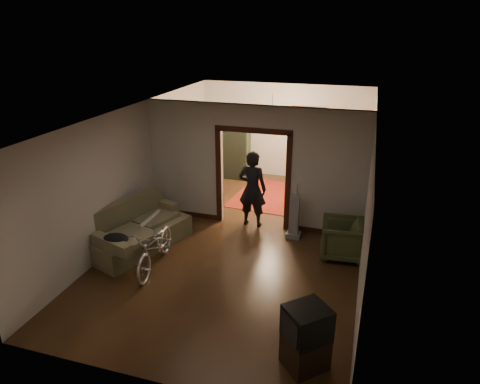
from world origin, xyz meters
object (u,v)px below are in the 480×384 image
at_px(sofa, 139,226).
at_px(desk, 317,176).
at_px(locker, 235,151).
at_px(armchair, 342,239).
at_px(bicycle, 155,246).
at_px(person, 252,189).

distance_m(sofa, desk, 5.52).
bearing_deg(locker, armchair, -49.73).
bearing_deg(bicycle, person, 54.60).
height_order(locker, desk, locker).
relative_size(bicycle, person, 0.95).
distance_m(locker, desk, 2.55).
bearing_deg(armchair, sofa, -82.54).
relative_size(sofa, bicycle, 1.27).
height_order(bicycle, locker, locker).
bearing_deg(desk, sofa, -117.47).
relative_size(bicycle, locker, 1.02).
height_order(bicycle, person, person).
bearing_deg(person, bicycle, 63.86).
bearing_deg(armchair, locker, -142.70).
relative_size(sofa, person, 1.22).
height_order(person, locker, person).
xyz_separation_m(armchair, desk, (-0.98, 3.68, -0.04)).
bearing_deg(locker, person, -67.32).
bearing_deg(person, armchair, 160.42).
bearing_deg(sofa, bicycle, -22.21).
xyz_separation_m(bicycle, person, (1.28, 2.34, 0.45)).
bearing_deg(armchair, person, -116.77).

